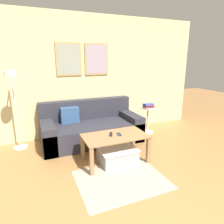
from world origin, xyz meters
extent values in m
cube|color=beige|center=(0.00, 3.46, 1.27)|extent=(5.60, 0.06, 2.55)
cube|color=tan|center=(-0.28, 3.42, 1.64)|extent=(0.51, 0.02, 0.65)
cube|color=#939E8E|center=(-0.28, 3.41, 1.64)|extent=(0.44, 0.01, 0.58)
cube|color=tan|center=(0.32, 3.42, 1.64)|extent=(0.51, 0.02, 0.65)
cube|color=#A393A8|center=(0.32, 3.41, 1.64)|extent=(0.44, 0.01, 0.58)
cube|color=#A39989|center=(-0.01, 1.46, 0.00)|extent=(1.22, 0.97, 0.01)
cube|color=#2D2D38|center=(0.02, 2.93, 0.20)|extent=(1.96, 0.93, 0.39)
cube|color=#2D2D38|center=(0.02, 3.29, 0.60)|extent=(1.96, 0.20, 0.42)
cube|color=#2D2D38|center=(-0.84, 2.93, 0.26)|extent=(0.24, 0.93, 0.51)
cube|color=#2D2D38|center=(0.88, 2.93, 0.26)|extent=(0.24, 0.93, 0.51)
cube|color=#335684|center=(-0.37, 3.12, 0.55)|extent=(0.36, 0.14, 0.32)
cube|color=#997047|center=(0.12, 1.99, 0.45)|extent=(1.04, 0.58, 0.02)
cube|color=#997047|center=(-0.35, 1.74, 0.22)|extent=(0.06, 0.06, 0.44)
cube|color=#997047|center=(0.60, 1.74, 0.22)|extent=(0.06, 0.06, 0.44)
cube|color=#997047|center=(-0.35, 2.24, 0.22)|extent=(0.06, 0.06, 0.44)
cube|color=#997047|center=(0.60, 2.24, 0.22)|extent=(0.06, 0.06, 0.44)
cube|color=#9EA3A8|center=(0.15, 1.95, 0.11)|extent=(0.58, 0.44, 0.22)
cube|color=silver|center=(0.15, 1.95, 0.23)|extent=(0.61, 0.46, 0.02)
cylinder|color=silver|center=(-1.34, 3.16, 0.01)|extent=(0.26, 0.26, 0.02)
cylinder|color=silver|center=(-1.34, 3.16, 0.73)|extent=(0.03, 0.03, 1.43)
cylinder|color=silver|center=(-1.34, 3.01, 1.45)|extent=(0.02, 0.30, 0.02)
cylinder|color=white|center=(-1.34, 2.86, 1.42)|extent=(0.19, 0.19, 0.09)
cylinder|color=silver|center=(1.35, 2.93, 0.01)|extent=(0.29, 0.29, 0.01)
cylinder|color=silver|center=(1.35, 2.93, 0.29)|extent=(0.04, 0.04, 0.56)
cylinder|color=silver|center=(1.35, 2.93, 0.58)|extent=(0.34, 0.34, 0.02)
cube|color=#4C4C51|center=(1.35, 2.91, 0.60)|extent=(0.22, 0.19, 0.02)
cube|color=#B73333|center=(1.35, 2.90, 0.62)|extent=(0.25, 0.19, 0.02)
cube|color=#335199|center=(1.34, 2.92, 0.64)|extent=(0.23, 0.16, 0.02)
cube|color=#8C4C93|center=(1.35, 2.91, 0.66)|extent=(0.22, 0.17, 0.02)
cube|color=#335199|center=(1.34, 2.90, 0.68)|extent=(0.22, 0.13, 0.02)
cube|color=black|center=(0.07, 2.04, 0.47)|extent=(0.10, 0.15, 0.02)
cube|color=#1E2338|center=(0.20, 2.00, 0.46)|extent=(0.09, 0.15, 0.01)
camera|label=1|loc=(-1.09, -0.76, 1.65)|focal=32.00mm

